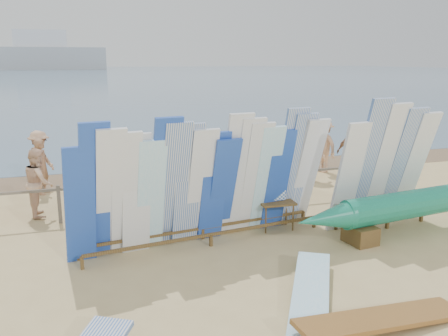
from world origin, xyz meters
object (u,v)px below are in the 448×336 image
object	(u,v)px
beachgoer_2	(39,182)
beachgoer_1	(42,167)
stroller	(203,184)
beachgoer_extra_0	(323,146)
beach_chair_left	(121,198)
beachgoer_8	(242,152)
beachgoer_3	(40,158)
side_surfboard_rack	(383,169)
vendor_table	(276,214)
beachgoer_4	(123,172)
beach_chair_right	(171,190)
beachgoer_7	(175,154)
beachgoer_9	(306,149)
outrigger_canoe	(428,203)
beachgoer_5	(130,162)
main_surfboard_rack	(207,185)
flat_board_c	(382,327)
flat_board_b	(310,301)
beachgoer_10	(350,152)

from	to	relation	value
beachgoer_2	beachgoer_1	xyz separation A→B (m)	(-0.03, 2.00, -0.05)
stroller	beachgoer_extra_0	size ratio (longest dim) A/B	0.67
beach_chair_left	beachgoer_8	world-z (taller)	beachgoer_8
beachgoer_3	beachgoer_8	bearing A→B (deg)	-145.17
side_surfboard_rack	beachgoer_1	xyz separation A→B (m)	(-7.44, 5.09, -0.55)
side_surfboard_rack	vendor_table	xyz separation A→B (m)	(-2.34, 0.50, -0.98)
beachgoer_extra_0	beachgoer_4	bearing A→B (deg)	-90.13
side_surfboard_rack	beach_chair_right	size ratio (longest dim) A/B	3.16
beachgoer_extra_0	beachgoer_7	bearing A→B (deg)	-105.41
side_surfboard_rack	beachgoer_2	size ratio (longest dim) A/B	1.78
beach_chair_right	beachgoer_4	distance (m)	1.39
beach_chair_left	beachgoer_2	size ratio (longest dim) A/B	0.57
side_surfboard_rack	beachgoer_7	distance (m)	6.57
beachgoer_1	beachgoer_9	size ratio (longest dim) A/B	0.84
beachgoer_2	beachgoer_9	xyz separation A→B (m)	(7.84, 1.45, 0.11)
side_surfboard_rack	outrigger_canoe	bearing A→B (deg)	-43.57
beach_chair_right	beachgoer_5	bearing A→B (deg)	84.97
side_surfboard_rack	stroller	world-z (taller)	side_surfboard_rack
main_surfboard_rack	beachgoer_2	xyz separation A→B (m)	(-3.38, 2.90, -0.40)
main_surfboard_rack	flat_board_c	distance (m)	4.29
beachgoer_8	beachgoer_1	bearing A→B (deg)	-97.24
beach_chair_right	beachgoer_4	world-z (taller)	beachgoer_4
beachgoer_2	beachgoer_5	world-z (taller)	beachgoer_2
outrigger_canoe	beachgoer_9	size ratio (longest dim) A/B	3.68
beachgoer_3	vendor_table	bearing A→B (deg)	-177.37
beachgoer_2	flat_board_b	bearing A→B (deg)	-148.79
beachgoer_extra_0	beachgoer_3	size ratio (longest dim) A/B	1.07
flat_board_b	beach_chair_right	distance (m)	6.12
beachgoer_9	beachgoer_3	distance (m)	8.15
outrigger_canoe	flat_board_b	bearing A→B (deg)	-159.46
vendor_table	beachgoer_10	xyz separation A→B (m)	(4.26, 3.90, 0.45)
beachgoer_9	beachgoer_extra_0	bearing A→B (deg)	-110.22
beachgoer_4	beachgoer_extra_0	size ratio (longest dim) A/B	0.86
beachgoer_10	beachgoer_4	bearing A→B (deg)	-175.65
stroller	beachgoer_2	distance (m)	4.05
flat_board_c	beachgoer_8	size ratio (longest dim) A/B	1.43
side_surfboard_rack	vendor_table	size ratio (longest dim) A/B	2.87
beach_chair_left	beachgoer_7	distance (m)	3.13
flat_board_c	beachgoer_extra_0	size ratio (longest dim) A/B	1.52
beachgoer_7	beachgoer_3	bearing A→B (deg)	66.60
beach_chair_right	beachgoer_5	size ratio (longest dim) A/B	0.58
main_surfboard_rack	beachgoer_5	distance (m)	4.86
beach_chair_left	beachgoer_1	distance (m)	2.86
stroller	vendor_table	bearing A→B (deg)	-88.65
beach_chair_right	beachgoer_7	xyz separation A→B (m)	(0.54, 2.11, 0.57)
beachgoer_8	side_surfboard_rack	bearing A→B (deg)	18.52
main_surfboard_rack	beachgoer_7	bearing A→B (deg)	77.23
beachgoer_10	beachgoer_2	bearing A→B (deg)	-172.36
beachgoer_10	beachgoer_8	size ratio (longest dim) A/B	0.84
beachgoer_1	beachgoer_3	xyz separation A→B (m)	(-0.12, 1.04, 0.05)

